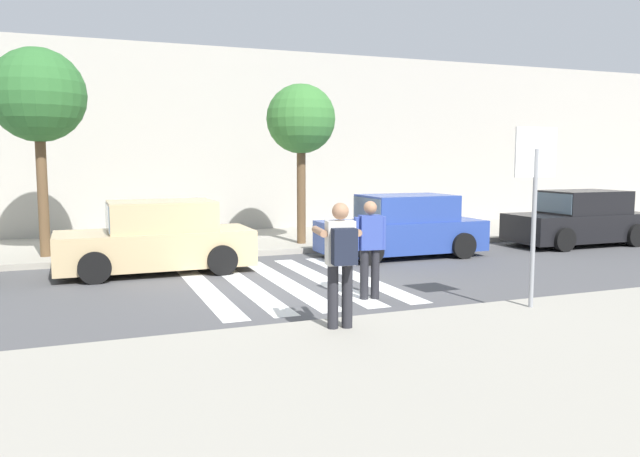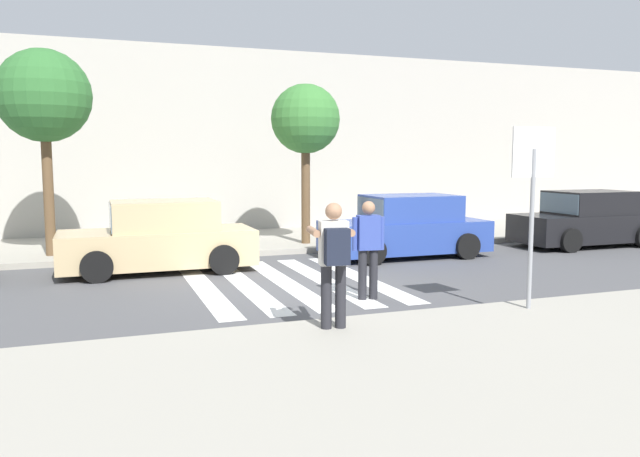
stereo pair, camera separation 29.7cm
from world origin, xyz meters
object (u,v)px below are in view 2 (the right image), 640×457
object	(u,v)px
parked_car_tan	(160,238)
parked_car_blue	(406,228)
photographer_with_backpack	(334,254)
street_tree_west	(44,97)
street_tree_center	(306,121)
parked_car_black	(587,220)
pedestrian_crossing	(368,244)
stop_sign	(533,177)

from	to	relation	value
parked_car_tan	parked_car_blue	world-z (taller)	same
photographer_with_backpack	parked_car_blue	size ratio (longest dim) A/B	0.42
street_tree_west	street_tree_center	distance (m)	6.46
parked_car_blue	street_tree_center	world-z (taller)	street_tree_center
street_tree_west	street_tree_center	bearing A→B (deg)	-0.28
parked_car_tan	parked_car_blue	xyz separation A→B (m)	(6.01, -0.00, 0.00)
parked_car_tan	parked_car_black	xyz separation A→B (m)	(11.70, -0.00, 0.00)
street_tree_west	street_tree_center	xyz separation A→B (m)	(6.44, -0.03, -0.41)
parked_car_blue	parked_car_black	bearing A→B (deg)	0.00
pedestrian_crossing	street_tree_west	size ratio (longest dim) A/B	0.36
photographer_with_backpack	street_tree_center	distance (m)	8.96
street_tree_west	photographer_with_backpack	bearing A→B (deg)	-64.18
parked_car_tan	parked_car_black	distance (m)	11.70
parked_car_tan	street_tree_center	world-z (taller)	street_tree_center
stop_sign	pedestrian_crossing	bearing A→B (deg)	132.99
stop_sign	photographer_with_backpack	bearing A→B (deg)	-179.00
stop_sign	parked_car_blue	distance (m)	6.25
photographer_with_backpack	street_tree_west	bearing A→B (deg)	115.82
parked_car_blue	street_tree_center	distance (m)	4.03
pedestrian_crossing	parked_car_tan	distance (m)	5.11
parked_car_blue	parked_car_black	world-z (taller)	same
pedestrian_crossing	street_tree_center	size ratio (longest dim) A/B	0.40
parked_car_blue	street_tree_center	xyz separation A→B (m)	(-1.89, 2.27, 2.74)
parked_car_blue	street_tree_west	world-z (taller)	street_tree_west
street_tree_west	street_tree_center	size ratio (longest dim) A/B	1.13
photographer_with_backpack	parked_car_blue	distance (m)	7.43
stop_sign	photographer_with_backpack	size ratio (longest dim) A/B	1.62
parked_car_tan	parked_car_black	world-z (taller)	same
photographer_with_backpack	street_tree_west	world-z (taller)	street_tree_west
parked_car_tan	photographer_with_backpack	bearing A→B (deg)	-74.17
stop_sign	street_tree_center	world-z (taller)	street_tree_center
pedestrian_crossing	parked_car_blue	xyz separation A→B (m)	(2.86, 4.03, -0.25)
pedestrian_crossing	parked_car_blue	size ratio (longest dim) A/B	0.42
stop_sign	pedestrian_crossing	xyz separation A→B (m)	(-1.84, 1.97, -1.20)
parked_car_black	street_tree_center	xyz separation A→B (m)	(-7.58, 2.27, 2.74)
stop_sign	street_tree_west	xyz separation A→B (m)	(-7.30, 8.29, 1.70)
pedestrian_crossing	street_tree_west	bearing A→B (deg)	130.85
parked_car_tan	street_tree_center	xyz separation A→B (m)	(4.12, 2.27, 2.74)
stop_sign	street_tree_west	distance (m)	11.18
parked_car_tan	street_tree_west	world-z (taller)	street_tree_west
parked_car_black	street_tree_center	world-z (taller)	street_tree_center
photographer_with_backpack	pedestrian_crossing	xyz separation A→B (m)	(1.43, 2.03, -0.19)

